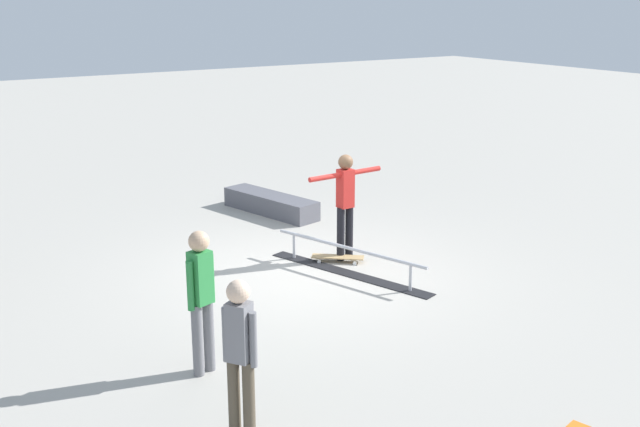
# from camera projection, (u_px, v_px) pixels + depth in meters

# --- Properties ---
(ground_plane) EXTENTS (60.00, 60.00, 0.00)m
(ground_plane) POSITION_uv_depth(u_px,v_px,m) (309.00, 273.00, 11.25)
(ground_plane) COLOR #ADA89E
(grind_rail) EXTENTS (2.78, 1.09, 0.42)m
(grind_rail) POSITION_uv_depth(u_px,v_px,m) (349.00, 262.00, 11.16)
(grind_rail) COLOR black
(grind_rail) RESTS_ON ground_plane
(skate_ledge) EXTENTS (2.16, 0.99, 0.36)m
(skate_ledge) POSITION_uv_depth(u_px,v_px,m) (271.00, 204.00, 14.29)
(skate_ledge) COLOR #595960
(skate_ledge) RESTS_ON ground_plane
(skater_main) EXTENTS (0.23, 1.33, 1.65)m
(skater_main) POSITION_uv_depth(u_px,v_px,m) (345.00, 199.00, 11.58)
(skater_main) COLOR black
(skater_main) RESTS_ON ground_plane
(skateboard_main) EXTENTS (0.66, 0.74, 0.09)m
(skateboard_main) POSITION_uv_depth(u_px,v_px,m) (338.00, 257.00, 11.69)
(skateboard_main) COLOR tan
(skateboard_main) RESTS_ON ground_plane
(bystander_grey_shirt) EXTENTS (0.33, 0.26, 1.55)m
(bystander_grey_shirt) POSITION_uv_depth(u_px,v_px,m) (240.00, 351.00, 6.84)
(bystander_grey_shirt) COLOR brown
(bystander_grey_shirt) RESTS_ON ground_plane
(bystander_green_shirt) EXTENTS (0.24, 0.37, 1.61)m
(bystander_green_shirt) POSITION_uv_depth(u_px,v_px,m) (201.00, 294.00, 8.04)
(bystander_green_shirt) COLOR slate
(bystander_green_shirt) RESTS_ON ground_plane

